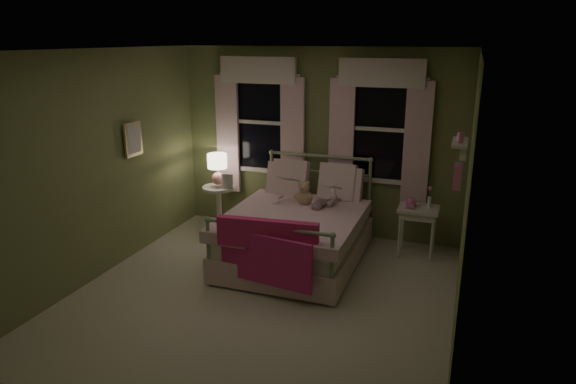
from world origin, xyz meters
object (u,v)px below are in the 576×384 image
at_px(nightstand_left, 219,202).
at_px(teddy_bear, 304,195).
at_px(bed, 297,231).
at_px(child_left, 288,181).
at_px(table_lamp, 217,166).
at_px(nightstand_right, 418,215).
at_px(child_right, 329,181).

bearing_deg(nightstand_left, teddy_bear, -15.34).
bearing_deg(bed, teddy_bear, 90.00).
relative_size(child_left, table_lamp, 1.48).
relative_size(child_left, nightstand_right, 1.05).
height_order(nightstand_left, nightstand_right, same).
xyz_separation_m(bed, nightstand_left, (-1.43, 0.65, 0.03)).
bearing_deg(nightstand_right, nightstand_left, -179.95).
bearing_deg(child_left, nightstand_left, 3.05).
distance_m(child_right, nightstand_left, 1.80).
relative_size(child_right, nightstand_right, 1.19).
height_order(teddy_bear, table_lamp, table_lamp).
xyz_separation_m(child_right, nightstand_right, (1.12, 0.24, -0.40)).
xyz_separation_m(table_lamp, nightstand_right, (2.82, 0.00, -0.40)).
xyz_separation_m(nightstand_left, table_lamp, (0.00, -0.00, 0.54)).
distance_m(nightstand_left, table_lamp, 0.54).
bearing_deg(child_right, teddy_bear, 44.95).
bearing_deg(nightstand_right, child_right, -168.09).
relative_size(bed, nightstand_left, 3.13).
height_order(bed, child_right, child_right).
height_order(table_lamp, nightstand_right, table_lamp).
xyz_separation_m(child_right, nightstand_left, (-1.71, 0.23, -0.53)).
relative_size(bed, nightstand_right, 3.18).
bearing_deg(child_left, table_lamp, 3.05).
distance_m(child_right, nightstand_right, 1.21).
bearing_deg(teddy_bear, nightstand_right, 15.75).
height_order(teddy_bear, nightstand_right, teddy_bear).
bearing_deg(child_right, nightstand_left, 7.68).
xyz_separation_m(bed, child_left, (-0.28, 0.42, 0.52)).
distance_m(child_left, child_right, 0.56).
height_order(child_left, table_lamp, child_left).
distance_m(bed, teddy_bear, 0.49).
relative_size(teddy_bear, nightstand_right, 0.51).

